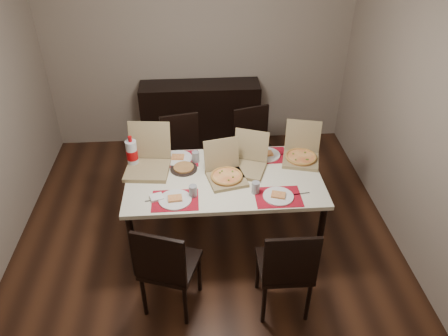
{
  "coord_description": "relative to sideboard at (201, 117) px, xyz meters",
  "views": [
    {
      "loc": [
        -0.06,
        -3.28,
        3.1
      ],
      "look_at": [
        0.18,
        -0.0,
        0.85
      ],
      "focal_mm": 35.0,
      "sensor_mm": 36.0,
      "label": 1
    }
  ],
  "objects": [
    {
      "name": "ground",
      "position": [
        0.0,
        -1.78,
        -0.46
      ],
      "size": [
        3.8,
        4.0,
        0.02
      ],
      "primitive_type": "cube",
      "color": "#3F2113",
      "rests_on": "ground"
    },
    {
      "name": "room_walls",
      "position": [
        0.0,
        -1.35,
        1.28
      ],
      "size": [
        3.84,
        4.02,
        2.62
      ],
      "color": "gray",
      "rests_on": "ground"
    },
    {
      "name": "sideboard",
      "position": [
        0.0,
        0.0,
        0.0
      ],
      "size": [
        1.5,
        0.4,
        0.9
      ],
      "primitive_type": "cube",
      "color": "black",
      "rests_on": "ground"
    },
    {
      "name": "dining_table",
      "position": [
        0.18,
        -1.78,
        0.23
      ],
      "size": [
        1.8,
        1.0,
        0.75
      ],
      "color": "#EBE4C5",
      "rests_on": "ground"
    },
    {
      "name": "chair_near_left",
      "position": [
        -0.34,
        -2.63,
        0.06
      ],
      "size": [
        0.53,
        0.53,
        0.93
      ],
      "color": "black",
      "rests_on": "ground"
    },
    {
      "name": "chair_near_right",
      "position": [
        0.6,
        -2.71,
        0.06
      ],
      "size": [
        0.42,
        0.42,
        0.93
      ],
      "color": "black",
      "rests_on": "ground"
    },
    {
      "name": "chair_far_left",
      "position": [
        -0.22,
        -0.97,
        0.06
      ],
      "size": [
        0.49,
        0.49,
        0.93
      ],
      "color": "black",
      "rests_on": "ground"
    },
    {
      "name": "chair_far_right",
      "position": [
        0.59,
        -0.85,
        0.06
      ],
      "size": [
        0.52,
        0.52,
        0.93
      ],
      "color": "black",
      "rests_on": "ground"
    },
    {
      "name": "setting_near_left",
      "position": [
        -0.25,
        -2.09,
        0.32
      ],
      "size": [
        0.46,
        0.3,
        0.11
      ],
      "color": "#AD0B1E",
      "rests_on": "dining_table"
    },
    {
      "name": "setting_near_right",
      "position": [
        0.58,
        -2.1,
        0.32
      ],
      "size": [
        0.51,
        0.3,
        0.11
      ],
      "color": "#AD0B1E",
      "rests_on": "dining_table"
    },
    {
      "name": "setting_far_left",
      "position": [
        -0.23,
        -1.46,
        0.32
      ],
      "size": [
        0.51,
        0.3,
        0.11
      ],
      "color": "#AD0B1E",
      "rests_on": "dining_table"
    },
    {
      "name": "setting_far_right",
      "position": [
        0.58,
        -1.46,
        0.32
      ],
      "size": [
        0.49,
        0.3,
        0.11
      ],
      "color": "#AD0B1E",
      "rests_on": "dining_table"
    },
    {
      "name": "napkin_loose",
      "position": [
        0.3,
        -1.81,
        0.31
      ],
      "size": [
        0.15,
        0.15,
        0.02
      ],
      "primitive_type": "cube",
      "rotation": [
        0.0,
        0.0,
        1.2
      ],
      "color": "white",
      "rests_on": "dining_table"
    },
    {
      "name": "pizza_box_center",
      "position": [
        0.19,
        -1.81,
        0.35
      ],
      "size": [
        0.4,
        0.43,
        0.33
      ],
      "color": "#907C53",
      "rests_on": "dining_table"
    },
    {
      "name": "pizza_box_right",
      "position": [
        0.95,
        -1.54,
        0.36
      ],
      "size": [
        0.42,
        0.45,
        0.34
      ],
      "color": "#907C53",
      "rests_on": "dining_table"
    },
    {
      "name": "pizza_box_left",
      "position": [
        -0.53,
        -1.59,
        0.36
      ],
      "size": [
        0.44,
        0.48,
        0.4
      ],
      "color": "#907C53",
      "rests_on": "dining_table"
    },
    {
      "name": "pizza_box_extra",
      "position": [
        0.41,
        -1.65,
        0.36
      ],
      "size": [
        0.44,
        0.46,
        0.33
      ],
      "color": "#907C53",
      "rests_on": "dining_table"
    },
    {
      "name": "faina_plate",
      "position": [
        -0.2,
        -1.63,
        0.31
      ],
      "size": [
        0.26,
        0.26,
        0.03
      ],
      "color": "black",
      "rests_on": "dining_table"
    },
    {
      "name": "dip_bowl",
      "position": [
        0.3,
        -1.61,
        0.31
      ],
      "size": [
        0.15,
        0.15,
        0.03
      ],
      "primitive_type": "imported",
      "rotation": [
        0.0,
        0.0,
        -0.4
      ],
      "color": "white",
      "rests_on": "dining_table"
    },
    {
      "name": "soda_bottle",
      "position": [
        -0.68,
        -1.54,
        0.44
      ],
      "size": [
        0.11,
        0.11,
        0.33
      ],
      "color": "silver",
      "rests_on": "dining_table"
    }
  ]
}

